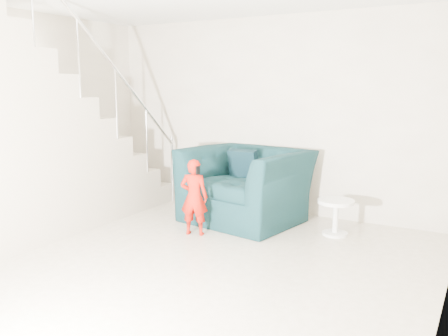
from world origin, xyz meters
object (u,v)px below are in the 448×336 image
Objects in this scene: armchair at (246,185)px; staircase at (45,153)px; side_table at (336,211)px; toddler at (194,197)px.

armchair is 0.40× the size of staircase.
armchair is 1.24m from side_table.
armchair is 0.88m from toddler.
toddler is 2.13× the size of side_table.
armchair reaches higher than toddler.
armchair is at bearing 178.26° from side_table.
toddler reaches higher than side_table.
side_table is at bearing 25.04° from staircase.
side_table is at bearing 8.16° from armchair.
toddler is at bearing -96.96° from armchair.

